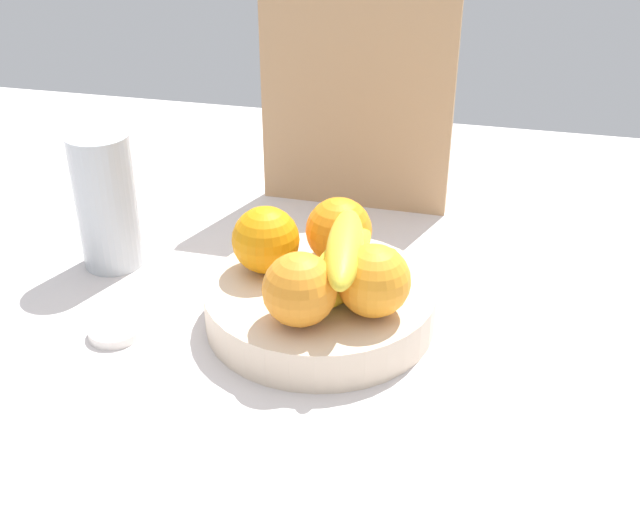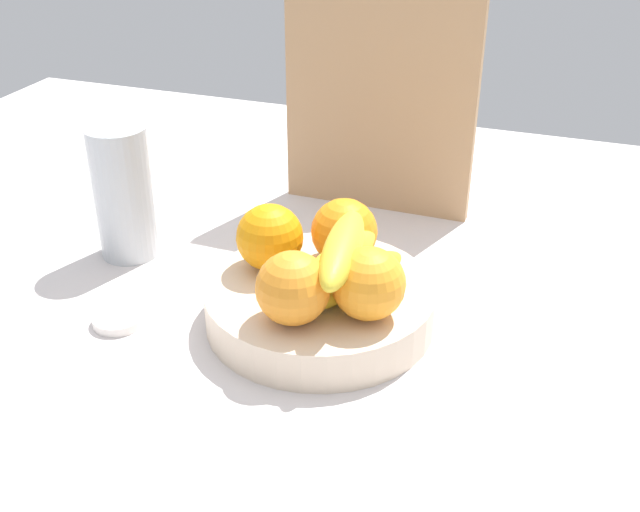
{
  "view_description": "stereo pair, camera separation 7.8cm",
  "coord_description": "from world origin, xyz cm",
  "px_view_note": "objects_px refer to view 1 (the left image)",
  "views": [
    {
      "loc": [
        19.73,
        -75.26,
        51.21
      ],
      "look_at": [
        1.94,
        -2.26,
        8.8
      ],
      "focal_mm": 43.31,
      "sensor_mm": 36.0,
      "label": 1
    },
    {
      "loc": [
        27.2,
        -73.03,
        51.21
      ],
      "look_at": [
        1.94,
        -2.26,
        8.8
      ],
      "focal_mm": 43.31,
      "sensor_mm": 36.0,
      "label": 2
    }
  ],
  "objects_px": {
    "banana_bunch": "(344,263)",
    "cutting_board": "(356,89)",
    "orange_front_left": "(266,239)",
    "orange_front_right": "(300,290)",
    "orange_back_left": "(339,230)",
    "orange_center": "(374,281)",
    "thermos_tumbler": "(106,202)",
    "fruit_bowl": "(320,304)",
    "jar_lid": "(115,331)"
  },
  "relations": [
    {
      "from": "banana_bunch",
      "to": "cutting_board",
      "type": "height_order",
      "value": "cutting_board"
    },
    {
      "from": "orange_front_left",
      "to": "cutting_board",
      "type": "bearing_deg",
      "value": 81.57
    },
    {
      "from": "orange_front_right",
      "to": "orange_back_left",
      "type": "xyz_separation_m",
      "value": [
        0.01,
        0.14,
        0.0
      ]
    },
    {
      "from": "orange_center",
      "to": "thermos_tumbler",
      "type": "distance_m",
      "value": 0.38
    },
    {
      "from": "orange_back_left",
      "to": "thermos_tumbler",
      "type": "bearing_deg",
      "value": 179.19
    },
    {
      "from": "orange_front_right",
      "to": "banana_bunch",
      "type": "relative_size",
      "value": 0.44
    },
    {
      "from": "orange_front_right",
      "to": "orange_back_left",
      "type": "distance_m",
      "value": 0.14
    },
    {
      "from": "fruit_bowl",
      "to": "orange_back_left",
      "type": "distance_m",
      "value": 0.09
    },
    {
      "from": "orange_back_left",
      "to": "cutting_board",
      "type": "bearing_deg",
      "value": 97.32
    },
    {
      "from": "thermos_tumbler",
      "to": "jar_lid",
      "type": "relative_size",
      "value": 2.98
    },
    {
      "from": "cutting_board",
      "to": "jar_lid",
      "type": "distance_m",
      "value": 0.48
    },
    {
      "from": "banana_bunch",
      "to": "orange_center",
      "type": "bearing_deg",
      "value": -33.85
    },
    {
      "from": "orange_center",
      "to": "banana_bunch",
      "type": "distance_m",
      "value": 0.05
    },
    {
      "from": "orange_front_left",
      "to": "jar_lid",
      "type": "height_order",
      "value": "orange_front_left"
    },
    {
      "from": "orange_front_right",
      "to": "thermos_tumbler",
      "type": "xyz_separation_m",
      "value": [
        -0.29,
        0.14,
        0.0
      ]
    },
    {
      "from": "banana_bunch",
      "to": "thermos_tumbler",
      "type": "relative_size",
      "value": 1.0
    },
    {
      "from": "orange_front_right",
      "to": "cutting_board",
      "type": "height_order",
      "value": "cutting_board"
    },
    {
      "from": "orange_front_left",
      "to": "orange_back_left",
      "type": "xyz_separation_m",
      "value": [
        0.08,
        0.04,
        0.0
      ]
    },
    {
      "from": "orange_back_left",
      "to": "cutting_board",
      "type": "xyz_separation_m",
      "value": [
        -0.03,
        0.26,
        0.09
      ]
    },
    {
      "from": "orange_front_left",
      "to": "orange_center",
      "type": "height_order",
      "value": "same"
    },
    {
      "from": "jar_lid",
      "to": "orange_center",
      "type": "bearing_deg",
      "value": 8.79
    },
    {
      "from": "orange_front_left",
      "to": "orange_back_left",
      "type": "distance_m",
      "value": 0.09
    },
    {
      "from": "fruit_bowl",
      "to": "orange_back_left",
      "type": "relative_size",
      "value": 3.35
    },
    {
      "from": "orange_front_right",
      "to": "banana_bunch",
      "type": "height_order",
      "value": "banana_bunch"
    },
    {
      "from": "orange_front_left",
      "to": "cutting_board",
      "type": "relative_size",
      "value": 0.22
    },
    {
      "from": "cutting_board",
      "to": "thermos_tumbler",
      "type": "bearing_deg",
      "value": -135.82
    },
    {
      "from": "orange_front_right",
      "to": "thermos_tumbler",
      "type": "distance_m",
      "value": 0.33
    },
    {
      "from": "fruit_bowl",
      "to": "banana_bunch",
      "type": "bearing_deg",
      "value": -23.04
    },
    {
      "from": "orange_center",
      "to": "banana_bunch",
      "type": "xyz_separation_m",
      "value": [
        -0.04,
        0.03,
        0.0
      ]
    },
    {
      "from": "orange_front_right",
      "to": "banana_bunch",
      "type": "xyz_separation_m",
      "value": [
        0.03,
        0.06,
        0.0
      ]
    },
    {
      "from": "fruit_bowl",
      "to": "orange_back_left",
      "type": "height_order",
      "value": "orange_back_left"
    },
    {
      "from": "banana_bunch",
      "to": "orange_back_left",
      "type": "bearing_deg",
      "value": 106.63
    },
    {
      "from": "orange_center",
      "to": "banana_bunch",
      "type": "bearing_deg",
      "value": 146.15
    },
    {
      "from": "banana_bunch",
      "to": "jar_lid",
      "type": "distance_m",
      "value": 0.27
    },
    {
      "from": "fruit_bowl",
      "to": "orange_front_left",
      "type": "relative_size",
      "value": 3.35
    },
    {
      "from": "thermos_tumbler",
      "to": "banana_bunch",
      "type": "bearing_deg",
      "value": -14.23
    },
    {
      "from": "orange_back_left",
      "to": "orange_center",
      "type": "bearing_deg",
      "value": -59.62
    },
    {
      "from": "thermos_tumbler",
      "to": "jar_lid",
      "type": "xyz_separation_m",
      "value": [
        0.08,
        -0.15,
        -0.08
      ]
    },
    {
      "from": "fruit_bowl",
      "to": "orange_front_right",
      "type": "height_order",
      "value": "orange_front_right"
    },
    {
      "from": "orange_front_right",
      "to": "banana_bunch",
      "type": "distance_m",
      "value": 0.07
    },
    {
      "from": "banana_bunch",
      "to": "orange_front_left",
      "type": "bearing_deg",
      "value": 159.59
    },
    {
      "from": "fruit_bowl",
      "to": "orange_center",
      "type": "xyz_separation_m",
      "value": [
        0.07,
        -0.04,
        0.06
      ]
    },
    {
      "from": "orange_front_left",
      "to": "cutting_board",
      "type": "distance_m",
      "value": 0.32
    },
    {
      "from": "orange_front_left",
      "to": "orange_front_right",
      "type": "xyz_separation_m",
      "value": [
        0.07,
        -0.1,
        0.0
      ]
    },
    {
      "from": "orange_back_left",
      "to": "banana_bunch",
      "type": "bearing_deg",
      "value": -73.37
    },
    {
      "from": "jar_lid",
      "to": "orange_front_right",
      "type": "bearing_deg",
      "value": 2.42
    },
    {
      "from": "orange_front_right",
      "to": "orange_center",
      "type": "height_order",
      "value": "same"
    },
    {
      "from": "orange_front_left",
      "to": "orange_center",
      "type": "bearing_deg",
      "value": -24.36
    },
    {
      "from": "jar_lid",
      "to": "orange_back_left",
      "type": "bearing_deg",
      "value": 33.16
    },
    {
      "from": "orange_front_right",
      "to": "thermos_tumbler",
      "type": "bearing_deg",
      "value": 153.92
    }
  ]
}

